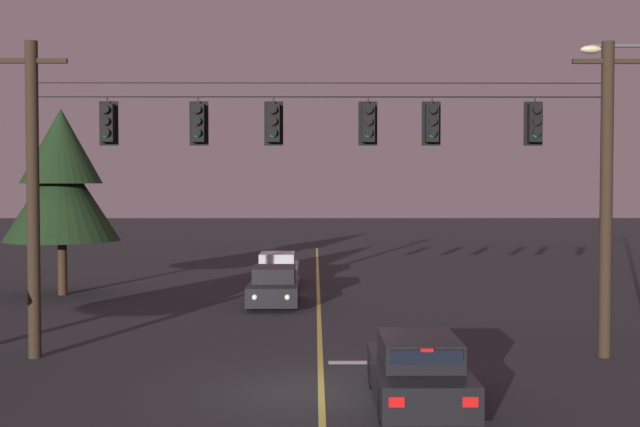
{
  "coord_description": "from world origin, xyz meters",
  "views": [
    {
      "loc": [
        -0.13,
        -17.45,
        4.43
      ],
      "look_at": [
        0.0,
        4.57,
        3.65
      ],
      "focal_mm": 46.59,
      "sensor_mm": 36.0,
      "label": 1
    }
  ],
  "objects_px": {
    "car_waiting_near_lane": "(418,372)",
    "tree_verge_near": "(61,181)",
    "traffic_light_left_inner": "(198,123)",
    "traffic_light_rightmost": "(432,123)",
    "traffic_light_leftmost": "(107,123)",
    "car_oncoming_lead": "(274,287)",
    "car_oncoming_trailing": "(277,270)",
    "traffic_light_far_right": "(535,123)",
    "traffic_light_right_inner": "(368,123)",
    "traffic_light_centre": "(273,123)"
  },
  "relations": [
    {
      "from": "car_waiting_near_lane",
      "to": "tree_verge_near",
      "type": "height_order",
      "value": "tree_verge_near"
    },
    {
      "from": "traffic_light_left_inner",
      "to": "traffic_light_rightmost",
      "type": "relative_size",
      "value": 1.0
    },
    {
      "from": "traffic_light_left_inner",
      "to": "traffic_light_leftmost",
      "type": "bearing_deg",
      "value": 180.0
    },
    {
      "from": "traffic_light_rightmost",
      "to": "car_waiting_near_lane",
      "type": "xyz_separation_m",
      "value": [
        -0.88,
        -4.47,
        -5.33
      ]
    },
    {
      "from": "car_oncoming_lead",
      "to": "car_oncoming_trailing",
      "type": "distance_m",
      "value": 6.16
    },
    {
      "from": "traffic_light_left_inner",
      "to": "traffic_light_far_right",
      "type": "relative_size",
      "value": 1.0
    },
    {
      "from": "traffic_light_leftmost",
      "to": "car_waiting_near_lane",
      "type": "distance_m",
      "value": 10.1
    },
    {
      "from": "traffic_light_right_inner",
      "to": "traffic_light_far_right",
      "type": "relative_size",
      "value": 1.0
    },
    {
      "from": "traffic_light_right_inner",
      "to": "traffic_light_far_right",
      "type": "height_order",
      "value": "same"
    },
    {
      "from": "traffic_light_rightmost",
      "to": "car_waiting_near_lane",
      "type": "relative_size",
      "value": 0.28
    },
    {
      "from": "traffic_light_right_inner",
      "to": "car_waiting_near_lane",
      "type": "xyz_separation_m",
      "value": [
        0.73,
        -4.47,
        -5.33
      ]
    },
    {
      "from": "traffic_light_right_inner",
      "to": "tree_verge_near",
      "type": "bearing_deg",
      "value": 133.52
    },
    {
      "from": "car_waiting_near_lane",
      "to": "car_oncoming_lead",
      "type": "bearing_deg",
      "value": 104.52
    },
    {
      "from": "traffic_light_right_inner",
      "to": "car_oncoming_lead",
      "type": "height_order",
      "value": "traffic_light_right_inner"
    },
    {
      "from": "car_oncoming_trailing",
      "to": "traffic_light_centre",
      "type": "bearing_deg",
      "value": -87.72
    },
    {
      "from": "traffic_light_right_inner",
      "to": "tree_verge_near",
      "type": "relative_size",
      "value": 0.16
    },
    {
      "from": "traffic_light_leftmost",
      "to": "traffic_light_rightmost",
      "type": "distance_m",
      "value": 8.2
    },
    {
      "from": "traffic_light_rightmost",
      "to": "traffic_light_far_right",
      "type": "xyz_separation_m",
      "value": [
        2.61,
        0.0,
        0.0
      ]
    },
    {
      "from": "traffic_light_leftmost",
      "to": "tree_verge_near",
      "type": "distance_m",
      "value": 13.06
    },
    {
      "from": "traffic_light_centre",
      "to": "car_oncoming_trailing",
      "type": "bearing_deg",
      "value": 92.28
    },
    {
      "from": "traffic_light_centre",
      "to": "traffic_light_right_inner",
      "type": "bearing_deg",
      "value": 0.0
    },
    {
      "from": "traffic_light_right_inner",
      "to": "traffic_light_far_right",
      "type": "bearing_deg",
      "value": 0.0
    },
    {
      "from": "traffic_light_centre",
      "to": "traffic_light_rightmost",
      "type": "height_order",
      "value": "same"
    },
    {
      "from": "car_waiting_near_lane",
      "to": "car_oncoming_trailing",
      "type": "xyz_separation_m",
      "value": [
        -3.75,
        19.97,
        -0.0
      ]
    },
    {
      "from": "traffic_light_centre",
      "to": "traffic_light_far_right",
      "type": "height_order",
      "value": "same"
    },
    {
      "from": "traffic_light_right_inner",
      "to": "car_oncoming_lead",
      "type": "distance_m",
      "value": 11.12
    },
    {
      "from": "traffic_light_left_inner",
      "to": "traffic_light_centre",
      "type": "xyz_separation_m",
      "value": [
        1.9,
        0.0,
        0.0
      ]
    },
    {
      "from": "traffic_light_left_inner",
      "to": "traffic_light_rightmost",
      "type": "xyz_separation_m",
      "value": [
        5.91,
        0.0,
        0.0
      ]
    },
    {
      "from": "traffic_light_left_inner",
      "to": "traffic_light_rightmost",
      "type": "height_order",
      "value": "same"
    },
    {
      "from": "traffic_light_centre",
      "to": "traffic_light_rightmost",
      "type": "xyz_separation_m",
      "value": [
        4.01,
        0.0,
        0.0
      ]
    },
    {
      "from": "traffic_light_leftmost",
      "to": "tree_verge_near",
      "type": "bearing_deg",
      "value": 111.92
    },
    {
      "from": "traffic_light_leftmost",
      "to": "tree_verge_near",
      "type": "relative_size",
      "value": 0.16
    },
    {
      "from": "traffic_light_left_inner",
      "to": "traffic_light_rightmost",
      "type": "bearing_deg",
      "value": 0.0
    },
    {
      "from": "traffic_light_left_inner",
      "to": "traffic_light_right_inner",
      "type": "distance_m",
      "value": 4.3
    },
    {
      "from": "traffic_light_right_inner",
      "to": "tree_verge_near",
      "type": "distance_m",
      "value": 16.67
    },
    {
      "from": "traffic_light_leftmost",
      "to": "traffic_light_far_right",
      "type": "xyz_separation_m",
      "value": [
        10.81,
        0.0,
        0.0
      ]
    },
    {
      "from": "car_oncoming_lead",
      "to": "car_waiting_near_lane",
      "type": "bearing_deg",
      "value": -75.48
    },
    {
      "from": "traffic_light_rightmost",
      "to": "tree_verge_near",
      "type": "distance_m",
      "value": 17.82
    },
    {
      "from": "car_oncoming_lead",
      "to": "tree_verge_near",
      "type": "relative_size",
      "value": 0.59
    },
    {
      "from": "traffic_light_rightmost",
      "to": "tree_verge_near",
      "type": "height_order",
      "value": "tree_verge_near"
    },
    {
      "from": "traffic_light_right_inner",
      "to": "traffic_light_rightmost",
      "type": "height_order",
      "value": "same"
    },
    {
      "from": "traffic_light_centre",
      "to": "tree_verge_near",
      "type": "height_order",
      "value": "tree_verge_near"
    },
    {
      "from": "traffic_light_far_right",
      "to": "car_waiting_near_lane",
      "type": "distance_m",
      "value": 7.78
    },
    {
      "from": "traffic_light_far_right",
      "to": "traffic_light_right_inner",
      "type": "bearing_deg",
      "value": 180.0
    },
    {
      "from": "tree_verge_near",
      "to": "traffic_light_centre",
      "type": "bearing_deg",
      "value": -53.11
    },
    {
      "from": "traffic_light_rightmost",
      "to": "car_oncoming_trailing",
      "type": "xyz_separation_m",
      "value": [
        -4.63,
        15.49,
        -5.33
      ]
    },
    {
      "from": "traffic_light_centre",
      "to": "car_oncoming_trailing",
      "type": "xyz_separation_m",
      "value": [
        -0.62,
        15.49,
        -5.33
      ]
    },
    {
      "from": "traffic_light_left_inner",
      "to": "traffic_light_centre",
      "type": "height_order",
      "value": "same"
    },
    {
      "from": "traffic_light_far_right",
      "to": "car_oncoming_lead",
      "type": "xyz_separation_m",
      "value": [
        -7.06,
        9.33,
        -5.33
      ]
    },
    {
      "from": "car_waiting_near_lane",
      "to": "car_oncoming_trailing",
      "type": "bearing_deg",
      "value": 100.63
    }
  ]
}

